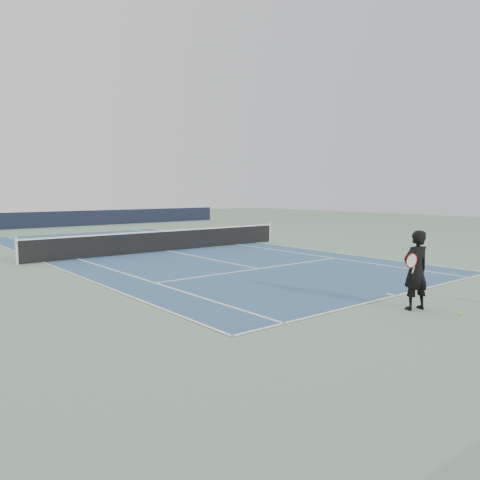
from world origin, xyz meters
TOP-DOWN VIEW (x-y plane):
  - ground at (0.00, 0.00)m, footprint 80.00×80.00m
  - court_surface at (0.00, 0.00)m, footprint 10.97×23.77m
  - tennis_net at (0.00, 0.00)m, footprint 12.90×0.10m
  - windscreen_far at (0.00, 17.88)m, footprint 30.00×0.25m
  - tennis_player at (-0.91, -12.94)m, footprint 0.86×0.67m
  - tennis_ball at (-0.55, -13.84)m, footprint 0.06×0.06m

SIDE VIEW (x-z plane):
  - ground at x=0.00m, z-range 0.00..0.00m
  - court_surface at x=0.00m, z-range 0.00..0.01m
  - tennis_ball at x=-0.55m, z-range 0.00..0.06m
  - tennis_net at x=0.00m, z-range -0.03..1.04m
  - windscreen_far at x=0.00m, z-range 0.00..1.20m
  - tennis_player at x=-0.91m, z-range 0.00..1.86m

